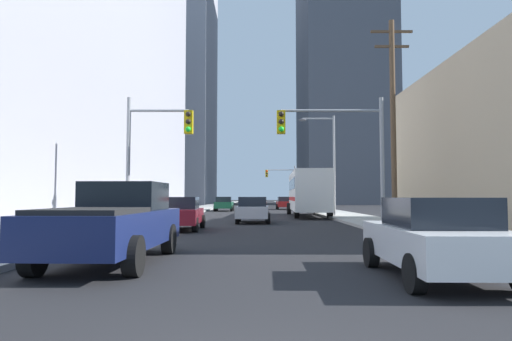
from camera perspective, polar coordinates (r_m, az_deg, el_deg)
The scene contains 17 objects.
sidewalk_left at distance 53.88m, azimuth -7.30°, elevation -4.88°, with size 3.53×160.00×0.15m, color #9E9E99.
sidewalk_right at distance 53.87m, azimuth 7.36°, elevation -4.88°, with size 3.53×160.00×0.15m, color #9E9E99.
city_bus at distance 34.95m, azimuth 6.69°, elevation -2.69°, with size 2.95×11.59×3.40m.
pickup_truck_navy at distance 11.01m, azimuth -17.53°, elevation -6.35°, with size 2.20×5.46×1.90m.
sedan_white at distance 9.13m, azimuth 22.01°, elevation -7.92°, with size 1.95×4.25×1.52m.
sedan_maroon at distance 20.90m, azimuth -9.58°, elevation -5.41°, with size 1.96×4.27×1.52m.
sedan_silver at distance 26.36m, azimuth -0.33°, elevation -5.02°, with size 1.95×4.26×1.52m.
sedan_green at distance 47.69m, azimuth -4.05°, elevation -4.26°, with size 1.95×4.21×1.52m.
sedan_red at distance 53.85m, azimuth 3.73°, elevation -4.16°, with size 1.95×4.23×1.52m.
traffic_signal_near_left at distance 20.50m, azimuth -12.60°, elevation 3.64°, with size 2.97×0.44×6.00m.
traffic_signal_near_right at distance 20.33m, azimuth 10.19°, elevation 3.91°, with size 4.80×0.44×6.00m.
traffic_signal_far_right at distance 64.61m, azimuth 3.40°, elevation -1.10°, with size 4.38×0.44×6.00m.
utility_pole_right at distance 24.53m, azimuth 17.17°, elevation 6.58°, with size 2.20×0.28×10.85m.
street_lamp_right at distance 33.21m, azimuth 9.27°, elevation 1.93°, with size 2.66×0.32×7.50m.
building_left_mid_office at distance 55.23m, azimuth -19.34°, elevation 11.30°, with size 16.49×20.70×30.66m, color #93939E.
building_left_far_tower at distance 100.57m, azimuth -12.97°, elevation 16.12°, with size 25.21×24.64×69.84m, color #93939E.
building_right_far_highrise at distance 98.27m, azimuth 10.99°, elevation 12.50°, with size 17.17×24.92×56.54m, color #4C515B.
Camera 1 is at (0.04, -3.42, 1.54)m, focal length 31.32 mm.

